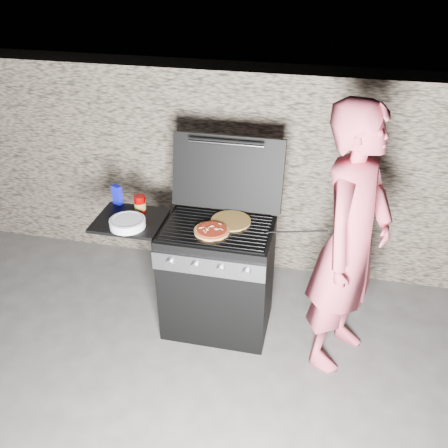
% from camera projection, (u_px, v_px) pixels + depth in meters
% --- Properties ---
extents(ground, '(50.00, 50.00, 0.00)m').
position_uv_depth(ground, '(218.00, 323.00, 4.05)').
color(ground, '#464341').
extents(stone_wall, '(8.00, 0.35, 1.80)m').
position_uv_depth(stone_wall, '(244.00, 169.00, 4.46)').
color(stone_wall, gray).
rests_on(stone_wall, ground).
extents(gas_grill, '(1.34, 0.79, 0.91)m').
position_uv_depth(gas_grill, '(186.00, 274.00, 3.86)').
color(gas_grill, black).
rests_on(gas_grill, ground).
extents(pizza_topped, '(0.31, 0.31, 0.03)m').
position_uv_depth(pizza_topped, '(212.00, 230.00, 3.53)').
color(pizza_topped, tan).
rests_on(pizza_topped, gas_grill).
extents(pizza_plain, '(0.36, 0.36, 0.02)m').
position_uv_depth(pizza_plain, '(231.00, 221.00, 3.65)').
color(pizza_plain, gold).
rests_on(pizza_plain, gas_grill).
extents(sauce_jar, '(0.10, 0.10, 0.13)m').
position_uv_depth(sauce_jar, '(140.00, 203.00, 3.77)').
color(sauce_jar, '#710000').
rests_on(sauce_jar, gas_grill).
extents(blue_carton, '(0.08, 0.07, 0.16)m').
position_uv_depth(blue_carton, '(117.00, 195.00, 3.86)').
color(blue_carton, '#0A0FB6').
rests_on(blue_carton, gas_grill).
extents(plate_stack, '(0.31, 0.31, 0.06)m').
position_uv_depth(plate_stack, '(128.00, 223.00, 3.60)').
color(plate_stack, white).
rests_on(plate_stack, gas_grill).
extents(person, '(0.72, 0.84, 1.95)m').
position_uv_depth(person, '(351.00, 243.00, 3.30)').
color(person, '#D14F61').
rests_on(person, ground).
extents(tongs, '(0.41, 0.02, 0.08)m').
position_uv_depth(tongs, '(297.00, 232.00, 3.45)').
color(tongs, black).
rests_on(tongs, gas_grill).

